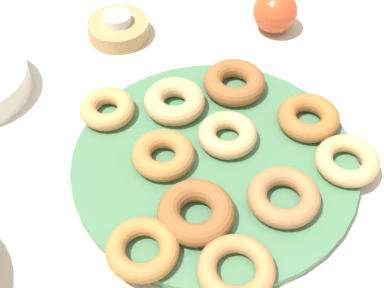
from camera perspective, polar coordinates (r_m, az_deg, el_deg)
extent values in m
plane|color=beige|center=(0.77, 2.22, -2.19)|extent=(2.40, 2.40, 0.00)
cylinder|color=#4C7F56|center=(0.77, 2.24, -1.89)|extent=(0.38, 0.38, 0.01)
torus|color=#995B2D|center=(0.70, 0.39, -6.69)|extent=(0.11, 0.11, 0.03)
torus|color=tan|center=(0.82, -8.31, 3.44)|extent=(0.10, 0.10, 0.02)
torus|color=#B27547|center=(0.72, 8.99, -5.13)|extent=(0.11, 0.11, 0.02)
torus|color=#995B2D|center=(0.85, 4.18, 6.05)|extent=(0.12, 0.12, 0.03)
torus|color=tan|center=(0.78, 3.51, 0.91)|extent=(0.11, 0.11, 0.02)
torus|color=#BC7A3D|center=(0.67, -4.86, -10.24)|extent=(0.11, 0.11, 0.02)
torus|color=#AD6B33|center=(0.81, 11.35, 2.56)|extent=(0.11, 0.11, 0.03)
torus|color=tan|center=(0.77, 14.98, -1.59)|extent=(0.11, 0.11, 0.02)
torus|color=tan|center=(0.82, -1.72, 4.22)|extent=(0.12, 0.12, 0.03)
torus|color=#C6844C|center=(0.66, 4.36, -12.13)|extent=(0.12, 0.12, 0.02)
torus|color=#BC7A3D|center=(0.75, -2.84, -1.07)|extent=(0.09, 0.09, 0.03)
cylinder|color=tan|center=(0.97, -7.22, 11.11)|extent=(0.10, 0.10, 0.03)
cylinder|color=silver|center=(0.96, -7.34, 12.11)|extent=(0.04, 0.04, 0.01)
sphere|color=#CC4C23|center=(0.97, 8.16, 12.76)|extent=(0.07, 0.07, 0.07)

